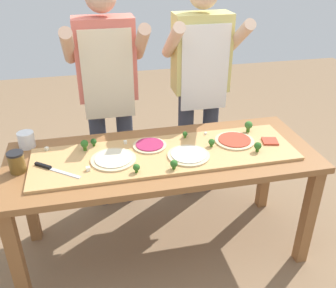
{
  "coord_description": "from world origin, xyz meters",
  "views": [
    {
      "loc": [
        -0.39,
        -1.9,
        1.88
      ],
      "look_at": [
        0.03,
        -0.03,
        0.83
      ],
      "focal_mm": 39.99,
      "sensor_mm": 36.0,
      "label": 1
    }
  ],
  "objects_px": {
    "pizza_whole_white_garlic": "(189,155)",
    "cheese_crumble_a": "(206,133)",
    "pizza_slice_near_left": "(270,141)",
    "cook_right": "(200,77)",
    "cheese_crumble_d": "(88,169)",
    "prep_table": "(163,168)",
    "broccoli_floret_front_left": "(136,168)",
    "broccoli_floret_back_mid": "(258,146)",
    "cook_left": "(108,84)",
    "chefs_knife": "(51,168)",
    "pizza_whole_beet_magenta": "(150,145)",
    "broccoli_floret_back_right": "(84,144)",
    "broccoli_floret_center_right": "(94,142)",
    "cheese_crumble_b": "(125,142)",
    "pizza_whole_tomato_red": "(234,140)",
    "broccoli_floret_front_right": "(212,142)",
    "broccoli_floret_back_left": "(185,134)",
    "broccoli_floret_front_mid": "(249,126)",
    "sauce_jar": "(17,162)",
    "pizza_whole_cheese_artichoke": "(113,159)",
    "broccoli_floret_center_left": "(174,164)",
    "flour_cup": "(27,141)",
    "cheese_crumble_c": "(47,149)"
  },
  "relations": [
    {
      "from": "prep_table",
      "to": "broccoli_floret_front_right",
      "type": "xyz_separation_m",
      "value": [
        0.31,
        -0.0,
        0.14
      ]
    },
    {
      "from": "pizza_whole_white_garlic",
      "to": "pizza_slice_near_left",
      "type": "xyz_separation_m",
      "value": [
        0.54,
        0.06,
        -0.0
      ]
    },
    {
      "from": "broccoli_floret_front_left",
      "to": "broccoli_floret_center_right",
      "type": "height_order",
      "value": "broccoli_floret_front_left"
    },
    {
      "from": "pizza_whole_beet_magenta",
      "to": "broccoli_floret_back_left",
      "type": "relative_size",
      "value": 4.72
    },
    {
      "from": "pizza_slice_near_left",
      "to": "broccoli_floret_center_left",
      "type": "height_order",
      "value": "broccoli_floret_center_left"
    },
    {
      "from": "pizza_whole_white_garlic",
      "to": "sauce_jar",
      "type": "relative_size",
      "value": 2.06
    },
    {
      "from": "prep_table",
      "to": "broccoli_floret_center_right",
      "type": "bearing_deg",
      "value": 157.35
    },
    {
      "from": "pizza_slice_near_left",
      "to": "cook_right",
      "type": "height_order",
      "value": "cook_right"
    },
    {
      "from": "pizza_whole_cheese_artichoke",
      "to": "pizza_whole_white_garlic",
      "type": "bearing_deg",
      "value": -6.62
    },
    {
      "from": "prep_table",
      "to": "cook_right",
      "type": "height_order",
      "value": "cook_right"
    },
    {
      "from": "broccoli_floret_back_mid",
      "to": "cheese_crumble_d",
      "type": "bearing_deg",
      "value": 179.6
    },
    {
      "from": "broccoli_floret_front_left",
      "to": "broccoli_floret_back_right",
      "type": "bearing_deg",
      "value": 130.89
    },
    {
      "from": "pizza_slice_near_left",
      "to": "broccoli_floret_front_left",
      "type": "height_order",
      "value": "broccoli_floret_front_left"
    },
    {
      "from": "pizza_whole_tomato_red",
      "to": "cook_right",
      "type": "distance_m",
      "value": 0.63
    },
    {
      "from": "chefs_knife",
      "to": "broccoli_floret_front_mid",
      "type": "relative_size",
      "value": 3.37
    },
    {
      "from": "cheese_crumble_a",
      "to": "cook_right",
      "type": "relative_size",
      "value": 0.01
    },
    {
      "from": "broccoli_floret_center_right",
      "to": "broccoli_floret_back_right",
      "type": "relative_size",
      "value": 0.72
    },
    {
      "from": "broccoli_floret_front_left",
      "to": "cheese_crumble_b",
      "type": "bearing_deg",
      "value": 93.38
    },
    {
      "from": "pizza_whole_cheese_artichoke",
      "to": "pizza_whole_white_garlic",
      "type": "relative_size",
      "value": 1.05
    },
    {
      "from": "cheese_crumble_b",
      "to": "sauce_jar",
      "type": "distance_m",
      "value": 0.64
    },
    {
      "from": "broccoli_floret_back_left",
      "to": "broccoli_floret_back_right",
      "type": "xyz_separation_m",
      "value": [
        -0.63,
        -0.03,
        0.02
      ]
    },
    {
      "from": "pizza_whole_white_garlic",
      "to": "broccoli_floret_back_mid",
      "type": "relative_size",
      "value": 4.1
    },
    {
      "from": "pizza_whole_white_garlic",
      "to": "cheese_crumble_d",
      "type": "distance_m",
      "value": 0.58
    },
    {
      "from": "pizza_whole_cheese_artichoke",
      "to": "cheese_crumble_c",
      "type": "height_order",
      "value": "cheese_crumble_c"
    },
    {
      "from": "chefs_knife",
      "to": "cook_right",
      "type": "bearing_deg",
      "value": 32.29
    },
    {
      "from": "cheese_crumble_a",
      "to": "cheese_crumble_d",
      "type": "relative_size",
      "value": 0.66
    },
    {
      "from": "broccoli_floret_back_right",
      "to": "cheese_crumble_c",
      "type": "relative_size",
      "value": 3.41
    },
    {
      "from": "broccoli_floret_front_left",
      "to": "cheese_crumble_a",
      "type": "bearing_deg",
      "value": 34.76
    },
    {
      "from": "broccoli_floret_back_mid",
      "to": "broccoli_floret_back_right",
      "type": "xyz_separation_m",
      "value": [
        -1.01,
        0.24,
        0.01
      ]
    },
    {
      "from": "broccoli_floret_front_left",
      "to": "pizza_whole_beet_magenta",
      "type": "bearing_deg",
      "value": 65.99
    },
    {
      "from": "pizza_whole_white_garlic",
      "to": "flour_cup",
      "type": "relative_size",
      "value": 2.46
    },
    {
      "from": "pizza_whole_beet_magenta",
      "to": "broccoli_floret_back_mid",
      "type": "xyz_separation_m",
      "value": [
        0.62,
        -0.2,
        0.03
      ]
    },
    {
      "from": "chefs_knife",
      "to": "cook_left",
      "type": "xyz_separation_m",
      "value": [
        0.38,
        0.67,
        0.22
      ]
    },
    {
      "from": "pizza_whole_cheese_artichoke",
      "to": "cheese_crumble_b",
      "type": "distance_m",
      "value": 0.21
    },
    {
      "from": "chefs_knife",
      "to": "pizza_slice_near_left",
      "type": "bearing_deg",
      "value": 1.16
    },
    {
      "from": "cheese_crumble_d",
      "to": "chefs_knife",
      "type": "bearing_deg",
      "value": 163.82
    },
    {
      "from": "flour_cup",
      "to": "cheese_crumble_a",
      "type": "bearing_deg",
      "value": -5.86
    },
    {
      "from": "cook_left",
      "to": "chefs_knife",
      "type": "bearing_deg",
      "value": -119.82
    },
    {
      "from": "pizza_whole_white_garlic",
      "to": "cheese_crumble_a",
      "type": "xyz_separation_m",
      "value": [
        0.18,
        0.25,
        -0.0
      ]
    },
    {
      "from": "pizza_whole_tomato_red",
      "to": "broccoli_floret_front_right",
      "type": "relative_size",
      "value": 4.86
    },
    {
      "from": "cheese_crumble_c",
      "to": "cook_left",
      "type": "height_order",
      "value": "cook_left"
    },
    {
      "from": "broccoli_floret_front_right",
      "to": "prep_table",
      "type": "bearing_deg",
      "value": 179.54
    },
    {
      "from": "broccoli_floret_back_left",
      "to": "cheese_crumble_b",
      "type": "xyz_separation_m",
      "value": [
        -0.38,
        0.01,
        -0.02
      ]
    },
    {
      "from": "cheese_crumble_b",
      "to": "cheese_crumble_d",
      "type": "relative_size",
      "value": 0.88
    },
    {
      "from": "pizza_whole_beet_magenta",
      "to": "pizza_whole_white_garlic",
      "type": "xyz_separation_m",
      "value": [
        0.2,
        -0.17,
        -0.0
      ]
    },
    {
      "from": "broccoli_floret_back_left",
      "to": "broccoli_floret_front_mid",
      "type": "relative_size",
      "value": 0.58
    },
    {
      "from": "pizza_whole_white_garlic",
      "to": "cook_left",
      "type": "height_order",
      "value": "cook_left"
    },
    {
      "from": "pizza_whole_tomato_red",
      "to": "cook_left",
      "type": "height_order",
      "value": "cook_left"
    },
    {
      "from": "prep_table",
      "to": "broccoli_floret_front_left",
      "type": "relative_size",
      "value": 36.11
    },
    {
      "from": "broccoli_floret_center_left",
      "to": "cook_left",
      "type": "xyz_separation_m",
      "value": [
        -0.28,
        0.81,
        0.2
      ]
    }
  ]
}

